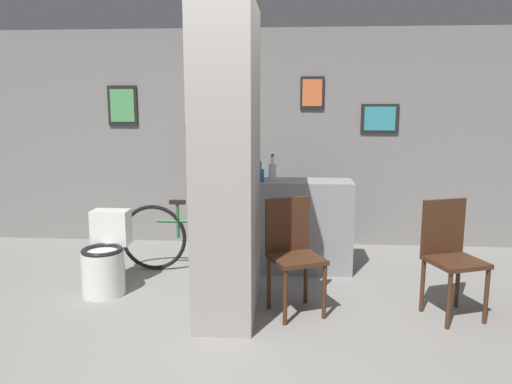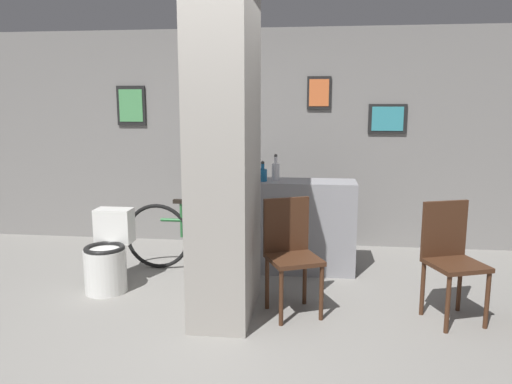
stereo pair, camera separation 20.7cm
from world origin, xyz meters
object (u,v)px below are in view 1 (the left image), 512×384
object	(u,v)px
toilet	(105,259)
chair_near_pillar	(293,249)
chair_by_doorway	(450,252)
bicycle	(204,237)
bottle_tall	(272,171)

from	to	relation	value
toilet	chair_near_pillar	distance (m)	1.76
chair_by_doorway	bicycle	size ratio (longest dim) A/B	0.54
bicycle	toilet	bearing A→B (deg)	-141.45
chair_near_pillar	bottle_tall	bearing A→B (deg)	77.12
chair_by_doorway	bottle_tall	distance (m)	1.91
toilet	chair_near_pillar	xyz separation A→B (m)	(1.72, -0.30, 0.22)
toilet	bicycle	xyz separation A→B (m)	(0.80, 0.64, 0.05)
bicycle	bottle_tall	xyz separation A→B (m)	(0.70, 0.14, 0.68)
toilet	bicycle	bearing A→B (deg)	38.55
toilet	bicycle	world-z (taller)	bicycle
chair_near_pillar	chair_by_doorway	xyz separation A→B (m)	(1.28, 0.01, 0.00)
toilet	chair_by_doorway	distance (m)	3.03
toilet	chair_near_pillar	world-z (taller)	chair_near_pillar
bottle_tall	chair_near_pillar	bearing A→B (deg)	-78.68
chair_near_pillar	bottle_tall	size ratio (longest dim) A/B	3.52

